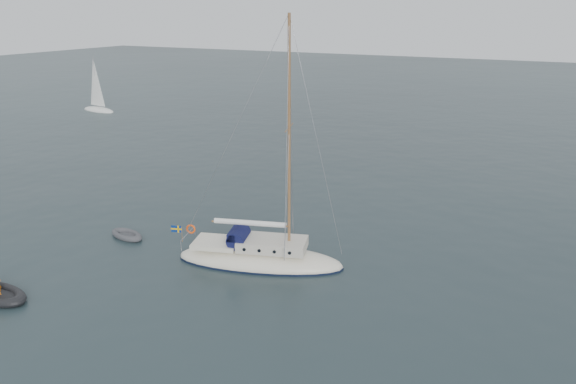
% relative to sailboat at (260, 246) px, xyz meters
% --- Properties ---
extents(ground, '(300.00, 300.00, 0.00)m').
position_rel_sailboat_xyz_m(ground, '(1.71, -0.81, -1.11)').
color(ground, black).
rests_on(ground, ground).
extents(sailboat, '(10.32, 3.09, 14.69)m').
position_rel_sailboat_xyz_m(sailboat, '(0.00, 0.00, 0.00)').
color(sailboat, white).
rests_on(sailboat, ground).
extents(dinghy, '(2.75, 1.24, 0.39)m').
position_rel_sailboat_xyz_m(dinghy, '(-9.69, -0.56, -0.94)').
color(dinghy, '#444549').
rests_on(dinghy, ground).
extents(distant_yacht_a, '(6.31, 3.37, 8.36)m').
position_rel_sailboat_xyz_m(distant_yacht_a, '(-46.40, 33.81, 2.46)').
color(distant_yacht_a, white).
rests_on(distant_yacht_a, ground).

